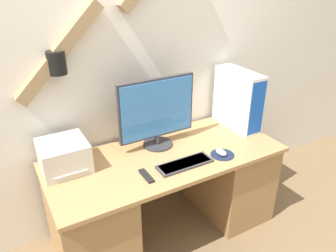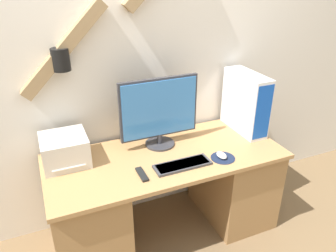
{
  "view_description": "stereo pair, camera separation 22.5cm",
  "coord_description": "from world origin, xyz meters",
  "views": [
    {
      "loc": [
        -0.98,
        -1.39,
        1.94
      ],
      "look_at": [
        0.02,
        0.36,
        0.94
      ],
      "focal_mm": 35.0,
      "sensor_mm": 36.0,
      "label": 1
    },
    {
      "loc": [
        -0.78,
        -1.49,
        1.94
      ],
      "look_at": [
        0.02,
        0.36,
        0.94
      ],
      "focal_mm": 35.0,
      "sensor_mm": 36.0,
      "label": 2
    }
  ],
  "objects": [
    {
      "name": "remote_control",
      "position": [
        -0.24,
        0.19,
        0.72
      ],
      "size": [
        0.04,
        0.16,
        0.02
      ],
      "color": "black",
      "rests_on": "desk"
    },
    {
      "name": "mousepad",
      "position": [
        0.35,
        0.16,
        0.71
      ],
      "size": [
        0.17,
        0.17,
        0.0
      ],
      "color": "#19233D",
      "rests_on": "desk"
    },
    {
      "name": "printer",
      "position": [
        -0.67,
        0.54,
        0.81
      ],
      "size": [
        0.3,
        0.31,
        0.2
      ],
      "color": "beige",
      "rests_on": "desk"
    },
    {
      "name": "wall_back",
      "position": [
        -0.0,
        0.78,
        1.35
      ],
      "size": [
        6.4,
        0.17,
        2.7
      ],
      "color": "white",
      "rests_on": "ground_plane"
    },
    {
      "name": "monitor",
      "position": [
        0.02,
        0.52,
        0.99
      ],
      "size": [
        0.59,
        0.22,
        0.52
      ],
      "color": "#333338",
      "rests_on": "desk"
    },
    {
      "name": "computer_tower",
      "position": [
        0.74,
        0.49,
        0.95
      ],
      "size": [
        0.16,
        0.45,
        0.48
      ],
      "color": "white",
      "rests_on": "desk"
    },
    {
      "name": "keyboard",
      "position": [
        0.05,
        0.19,
        0.72
      ],
      "size": [
        0.39,
        0.13,
        0.02
      ],
      "color": "#3D3D42",
      "rests_on": "desk"
    },
    {
      "name": "mouse",
      "position": [
        0.34,
        0.17,
        0.73
      ],
      "size": [
        0.06,
        0.1,
        0.04
      ],
      "color": "silver",
      "rests_on": "mousepad"
    },
    {
      "name": "desk",
      "position": [
        0.0,
        0.36,
        0.37
      ],
      "size": [
        1.7,
        0.73,
        0.71
      ],
      "color": "tan",
      "rests_on": "ground_plane"
    }
  ]
}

